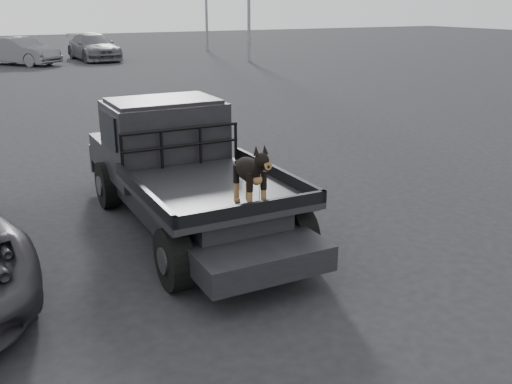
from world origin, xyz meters
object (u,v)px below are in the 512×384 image
flatbed_ute (188,199)px  distant_car_b (93,47)px  distant_car_a (21,51)px  dog (250,175)px

flatbed_ute → distant_car_b: size_ratio=1.04×
flatbed_ute → distant_car_a: distant_car_a is taller
distant_car_a → distant_car_b: 4.20m
dog → distant_car_a: dog is taller
dog → flatbed_ute: bearing=93.8°
dog → distant_car_a: size_ratio=0.17×
distant_car_a → distant_car_b: size_ratio=0.86×
flatbed_ute → dog: bearing=-86.2°
flatbed_ute → distant_car_a: bearing=89.0°
flatbed_ute → distant_car_a: size_ratio=1.22×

